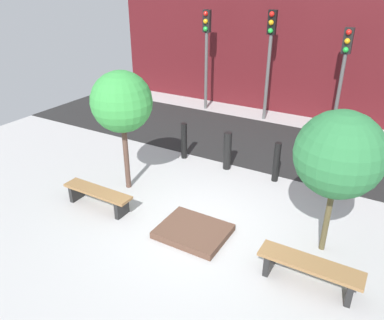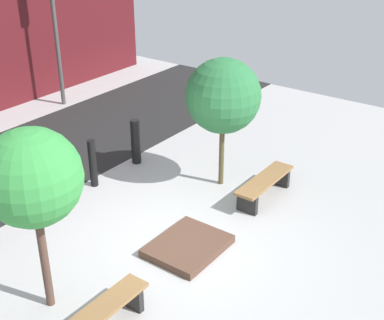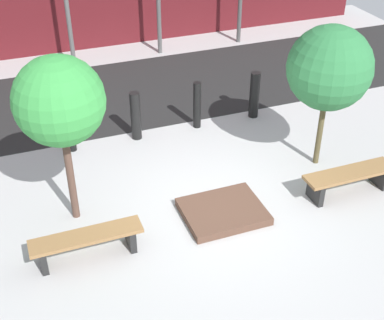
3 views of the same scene
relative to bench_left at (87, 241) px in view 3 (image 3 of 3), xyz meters
The scene contains 11 objects.
ground_plane 2.42m from the bench_left, 10.07° to the left, with size 18.00×18.00×0.00m, color #AEAEAE.
road_strip 5.86m from the bench_left, 66.22° to the left, with size 18.00×3.80×0.01m, color black.
bench_left is the anchor object (origin of this frame).
bench_right 4.72m from the bench_left, ahead, with size 1.72×0.44×0.45m.
planter_bed 2.38m from the bench_left, ahead, with size 1.37×1.11×0.14m, color brown.
tree_behind_left_bench 2.15m from the bench_left, 90.00° to the left, with size 1.40×1.40×2.89m.
tree_behind_right_bench 5.12m from the bench_left, 12.66° to the left, with size 1.54×1.54×2.77m.
bollard_far_left 3.23m from the bench_left, 84.36° to the left, with size 0.17×0.17×1.05m, color black.
bollard_left 3.63m from the bench_left, 62.36° to the left, with size 0.21×0.21×1.05m, color black.
bollard_center 4.42m from the bench_left, 46.52° to the left, with size 0.17×0.17×1.05m, color black.
bollard_right 5.45m from the bench_left, 36.06° to the left, with size 0.22×0.22×1.06m, color black.
Camera 3 is at (-3.02, -6.72, 5.82)m, focal length 50.00 mm.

